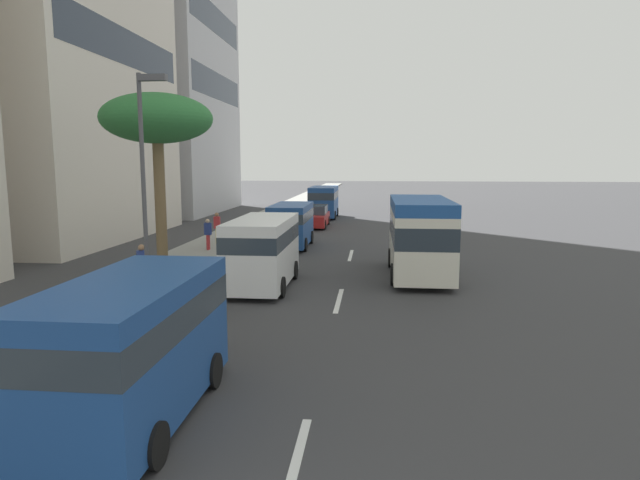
# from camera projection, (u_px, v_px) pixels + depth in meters

# --- Properties ---
(ground_plane) EXTENTS (198.00, 198.00, 0.00)m
(ground_plane) POSITION_uv_depth(u_px,v_px,m) (356.00, 235.00, 34.37)
(ground_plane) COLOR #38383A
(sidewalk_right) EXTENTS (162.00, 3.34, 0.15)m
(sidewalk_right) POSITION_uv_depth(u_px,v_px,m) (240.00, 232.00, 35.11)
(sidewalk_right) COLOR gray
(sidewalk_right) RESTS_ON ground_plane
(lane_stripe_near) EXTENTS (3.20, 0.16, 0.01)m
(lane_stripe_near) POSITION_uv_depth(u_px,v_px,m) (294.00, 469.00, 8.15)
(lane_stripe_near) COLOR silver
(lane_stripe_near) RESTS_ON ground_plane
(lane_stripe_mid) EXTENTS (3.20, 0.16, 0.01)m
(lane_stripe_mid) POSITION_uv_depth(u_px,v_px,m) (339.00, 300.00, 18.14)
(lane_stripe_mid) COLOR silver
(lane_stripe_mid) RESTS_ON ground_plane
(lane_stripe_far) EXTENTS (3.20, 0.16, 0.01)m
(lane_stripe_far) POSITION_uv_depth(u_px,v_px,m) (351.00, 255.00, 26.89)
(lane_stripe_far) COLOR silver
(lane_stripe_far) RESTS_ON ground_plane
(van_lead) EXTENTS (4.62, 2.05, 2.33)m
(van_lead) POSITION_uv_depth(u_px,v_px,m) (291.00, 223.00, 29.34)
(van_lead) COLOR #1E478C
(van_lead) RESTS_ON ground_plane
(car_second) EXTENTS (4.74, 1.82, 1.53)m
(car_second) POSITION_uv_depth(u_px,v_px,m) (315.00, 217.00, 38.68)
(car_second) COLOR #A51E1E
(car_second) RESTS_ON ground_plane
(van_third) EXTENTS (4.98, 2.18, 2.55)m
(van_third) POSITION_uv_depth(u_px,v_px,m) (132.00, 341.00, 9.57)
(van_third) COLOR #1E478C
(van_third) RESTS_ON ground_plane
(minibus_fourth) EXTENTS (6.22, 2.38, 3.13)m
(minibus_fourth) POSITION_uv_depth(u_px,v_px,m) (420.00, 234.00, 21.73)
(minibus_fourth) COLOR silver
(minibus_fourth) RESTS_ON ground_plane
(van_fifth) EXTENTS (5.02, 2.11, 2.55)m
(van_fifth) POSITION_uv_depth(u_px,v_px,m) (263.00, 248.00, 19.91)
(van_fifth) COLOR white
(van_fifth) RESTS_ON ground_plane
(van_sixth) EXTENTS (5.04, 2.22, 2.57)m
(van_sixth) POSITION_uv_depth(u_px,v_px,m) (324.00, 200.00, 44.80)
(van_sixth) COLOR #1E478C
(van_sixth) RESTS_ON ground_plane
(pedestrian_near_lamp) EXTENTS (0.36, 0.39, 1.64)m
(pedestrian_near_lamp) POSITION_uv_depth(u_px,v_px,m) (142.00, 266.00, 18.70)
(pedestrian_near_lamp) COLOR beige
(pedestrian_near_lamp) RESTS_ON sidewalk_right
(pedestrian_mid_block) EXTENTS (0.30, 0.32, 1.69)m
(pedestrian_mid_block) POSITION_uv_depth(u_px,v_px,m) (217.00, 226.00, 29.83)
(pedestrian_mid_block) COLOR gold
(pedestrian_mid_block) RESTS_ON sidewalk_right
(pedestrian_by_tree) EXTENTS (0.30, 0.35, 1.58)m
(pedestrian_by_tree) POSITION_uv_depth(u_px,v_px,m) (208.00, 233.00, 27.59)
(pedestrian_by_tree) COLOR red
(pedestrian_by_tree) RESTS_ON sidewalk_right
(palm_tree) EXTENTS (4.30, 4.30, 7.08)m
(palm_tree) POSITION_uv_depth(u_px,v_px,m) (157.00, 121.00, 21.06)
(palm_tree) COLOR brown
(palm_tree) RESTS_ON sidewalk_right
(street_lamp) EXTENTS (0.24, 0.97, 7.19)m
(street_lamp) POSITION_uv_depth(u_px,v_px,m) (146.00, 163.00, 17.32)
(street_lamp) COLOR #4C4C51
(street_lamp) RESTS_ON sidewalk_right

